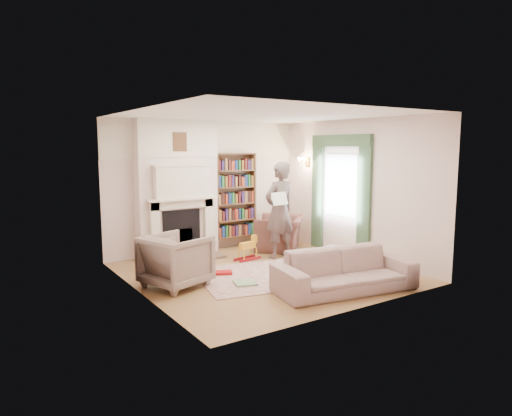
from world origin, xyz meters
TOP-DOWN VIEW (x-y plane):
  - floor at (0.00, 0.00)m, footprint 4.50×4.50m
  - ceiling at (0.00, 0.00)m, footprint 4.50×4.50m
  - wall_back at (0.00, 2.25)m, footprint 4.50×0.00m
  - wall_front at (0.00, -2.25)m, footprint 4.50×0.00m
  - wall_left at (-2.25, 0.00)m, footprint 0.00×4.50m
  - wall_right at (2.25, 0.00)m, footprint 0.00×4.50m
  - fireplace at (-0.75, 2.05)m, footprint 1.70×0.58m
  - bookcase at (0.65, 2.12)m, footprint 1.00×0.24m
  - window at (2.23, 0.40)m, footprint 0.02×0.90m
  - curtain_left at (2.20, -0.30)m, footprint 0.07×0.32m
  - curtain_right at (2.20, 1.10)m, footprint 0.07×0.32m
  - pelmet at (2.19, 0.40)m, footprint 0.09×1.70m
  - wall_sconce at (2.03, 1.50)m, footprint 0.20×0.24m
  - rug at (-0.01, -0.20)m, footprint 2.84×2.40m
  - armchair_reading at (1.37, 1.38)m, footprint 1.47×1.47m
  - armchair_left at (-1.63, 0.12)m, footprint 1.19×1.17m
  - sofa at (0.48, -1.57)m, footprint 2.35×1.25m
  - man_reading at (0.92, 0.78)m, footprint 0.76×0.54m
  - newspaper at (0.77, 0.58)m, footprint 0.38×0.14m
  - coffee_table at (0.97, -0.72)m, footprint 0.77×0.58m
  - paraffin_heater at (-1.65, 1.41)m, footprint 0.24×0.24m
  - rocking_horse at (0.24, 0.94)m, footprint 0.58×0.31m
  - board_game at (-0.65, -0.42)m, footprint 0.44×0.44m
  - game_box_lid at (-0.67, 0.28)m, footprint 0.36×0.31m
  - comic_annuals at (0.24, -0.31)m, footprint 0.73×0.46m

SIDE VIEW (x-z plane):
  - floor at x=0.00m, z-range 0.00..0.00m
  - rug at x=-0.01m, z-range 0.00..0.01m
  - comic_annuals at x=0.24m, z-range 0.01..0.03m
  - board_game at x=-0.65m, z-range 0.01..0.04m
  - game_box_lid at x=-0.67m, z-range 0.01..0.06m
  - coffee_table at x=0.97m, z-range 0.00..0.45m
  - rocking_horse at x=0.24m, z-range 0.00..0.49m
  - paraffin_heater at x=-1.65m, z-range 0.00..0.55m
  - sofa at x=0.48m, z-range 0.00..0.65m
  - armchair_reading at x=1.37m, z-range 0.00..0.72m
  - armchair_left at x=-1.63m, z-range 0.00..0.86m
  - man_reading at x=0.92m, z-range 0.00..1.96m
  - bookcase at x=0.65m, z-range 0.25..2.10m
  - curtain_left at x=2.20m, z-range 0.00..2.40m
  - curtain_right at x=2.20m, z-range 0.00..2.40m
  - newspaper at x=0.77m, z-range 1.11..1.37m
  - fireplace at x=-0.75m, z-range -0.01..2.79m
  - wall_back at x=0.00m, z-range -0.85..3.65m
  - wall_front at x=0.00m, z-range -0.85..3.65m
  - wall_left at x=-2.25m, z-range -0.85..3.65m
  - wall_right at x=2.25m, z-range -0.85..3.65m
  - window at x=2.23m, z-range 0.80..2.10m
  - wall_sconce at x=2.03m, z-range 1.78..2.02m
  - pelmet at x=2.19m, z-range 2.26..2.50m
  - ceiling at x=0.00m, z-range 2.80..2.80m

